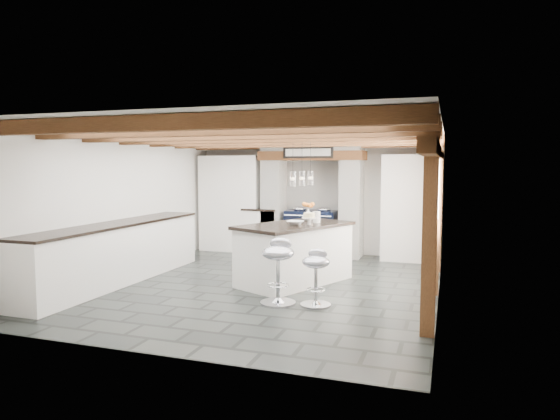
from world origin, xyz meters
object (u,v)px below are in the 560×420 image
(bar_stool_near, at_px, (316,271))
(bar_stool_far, at_px, (278,263))
(range_cooker, at_px, (312,232))
(kitchen_island, at_px, (295,253))

(bar_stool_near, bearing_deg, bar_stool_far, -172.72)
(range_cooker, relative_size, bar_stool_near, 1.37)
(range_cooker, relative_size, kitchen_island, 0.48)
(bar_stool_near, distance_m, bar_stool_far, 0.49)
(kitchen_island, relative_size, bar_stool_near, 2.84)
(range_cooker, height_order, bar_stool_far, range_cooker)
(bar_stool_near, relative_size, bar_stool_far, 0.85)
(kitchen_island, bearing_deg, range_cooker, 123.80)
(kitchen_island, height_order, bar_stool_far, kitchen_island)
(kitchen_island, bearing_deg, bar_stool_near, -36.37)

